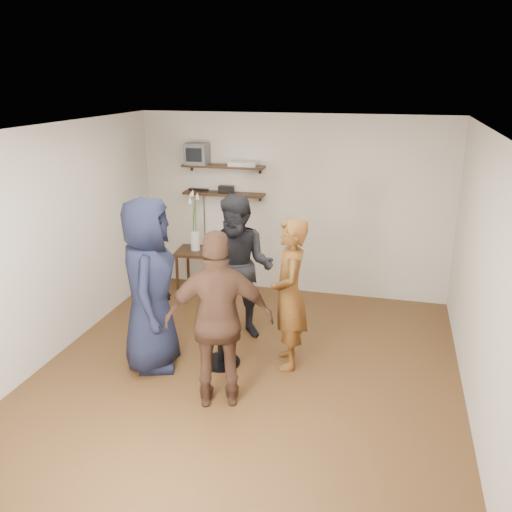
{
  "coord_description": "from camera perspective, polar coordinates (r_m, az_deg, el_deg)",
  "views": [
    {
      "loc": [
        1.39,
        -5.02,
        3.07
      ],
      "look_at": [
        -0.01,
        0.4,
        1.21
      ],
      "focal_mm": 38.0,
      "sensor_mm": 36.0,
      "label": 1
    }
  ],
  "objects": [
    {
      "name": "dvd_deck",
      "position": [
        7.78,
        -1.32,
        9.68
      ],
      "size": [
        0.4,
        0.24,
        0.06
      ],
      "primitive_type": "cube",
      "color": "silver",
      "rests_on": "shelf_upper"
    },
    {
      "name": "vase_lilies",
      "position": [
        7.92,
        -6.46,
        2.66
      ],
      "size": [
        0.19,
        0.19,
        0.93
      ],
      "rotation": [
        0.0,
        0.0,
        0.1
      ],
      "color": "silver",
      "rests_on": "side_table"
    },
    {
      "name": "side_table",
      "position": [
        8.03,
        -6.35,
        -0.09
      ],
      "size": [
        0.59,
        0.59,
        0.65
      ],
      "rotation": [
        0.0,
        0.0,
        0.1
      ],
      "color": "black",
      "rests_on": "room"
    },
    {
      "name": "wine_glass_br",
      "position": [
        5.77,
        -3.53,
        -1.05
      ],
      "size": [
        0.07,
        0.07,
        0.22
      ],
      "color": "silver",
      "rests_on": "drinks_table"
    },
    {
      "name": "wine_glass_bl",
      "position": [
        5.81,
        -3.93,
        -1.0
      ],
      "size": [
        0.07,
        0.07,
        0.2
      ],
      "color": "silver",
      "rests_on": "drinks_table"
    },
    {
      "name": "radio",
      "position": [
        7.92,
        -3.16,
        7.02
      ],
      "size": [
        0.22,
        0.1,
        0.1
      ],
      "primitive_type": "cube",
      "color": "black",
      "rests_on": "shelf_lower"
    },
    {
      "name": "crt_monitor",
      "position": [
        7.97,
        -6.18,
        10.67
      ],
      "size": [
        0.32,
        0.3,
        0.3
      ],
      "primitive_type": "cube",
      "color": "#59595B",
      "rests_on": "shelf_upper"
    },
    {
      "name": "room",
      "position": [
        5.51,
        -0.97,
        -0.41
      ],
      "size": [
        4.58,
        5.08,
        2.68
      ],
      "color": "#4B3018",
      "rests_on": "ground"
    },
    {
      "name": "drinks_table",
      "position": [
        5.94,
        -3.8,
        -5.75
      ],
      "size": [
        0.55,
        0.55,
        1.01
      ],
      "color": "black",
      "rests_on": "room"
    },
    {
      "name": "person_brown",
      "position": [
        5.16,
        -3.89,
        -6.8
      ],
      "size": [
        1.12,
        0.73,
        1.76
      ],
      "primitive_type": "imported",
      "rotation": [
        0.0,
        0.0,
        3.45
      ],
      "color": "#452B1D",
      "rests_on": "room"
    },
    {
      "name": "power_strip",
      "position": [
        8.11,
        -6.05,
        6.97
      ],
      "size": [
        0.3,
        0.05,
        0.03
      ],
      "primitive_type": "cube",
      "color": "black",
      "rests_on": "shelf_lower"
    },
    {
      "name": "shelf_upper",
      "position": [
        7.87,
        -3.47,
        9.41
      ],
      "size": [
        1.2,
        0.25,
        0.04
      ],
      "primitive_type": "cube",
      "color": "black",
      "rests_on": "room"
    },
    {
      "name": "person_plaid",
      "position": [
        5.86,
        3.53,
        -4.05
      ],
      "size": [
        0.54,
        0.69,
        1.68
      ],
      "primitive_type": "imported",
      "rotation": [
        0.0,
        0.0,
        -1.32
      ],
      "color": "#B42814",
      "rests_on": "room"
    },
    {
      "name": "person_navy",
      "position": [
        5.9,
        -11.21,
        -3.0
      ],
      "size": [
        0.85,
        1.07,
        1.92
      ],
      "primitive_type": "imported",
      "rotation": [
        0.0,
        0.0,
        1.86
      ],
      "color": "black",
      "rests_on": "room"
    },
    {
      "name": "wine_glass_fl",
      "position": [
        5.75,
        -4.67,
        -1.12
      ],
      "size": [
        0.07,
        0.07,
        0.22
      ],
      "color": "silver",
      "rests_on": "drinks_table"
    },
    {
      "name": "person_dark",
      "position": [
        6.52,
        -1.75,
        -1.23
      ],
      "size": [
        0.87,
        0.68,
        1.77
      ],
      "primitive_type": "imported",
      "rotation": [
        0.0,
        0.0,
        -0.01
      ],
      "color": "black",
      "rests_on": "room"
    },
    {
      "name": "shelf_lower",
      "position": [
        7.94,
        -3.41,
        6.56
      ],
      "size": [
        1.2,
        0.25,
        0.04
      ],
      "primitive_type": "cube",
      "color": "black",
      "rests_on": "room"
    },
    {
      "name": "wine_glass_fr",
      "position": [
        5.71,
        -3.26,
        -1.32
      ],
      "size": [
        0.07,
        0.07,
        0.21
      ],
      "color": "silver",
      "rests_on": "drinks_table"
    }
  ]
}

